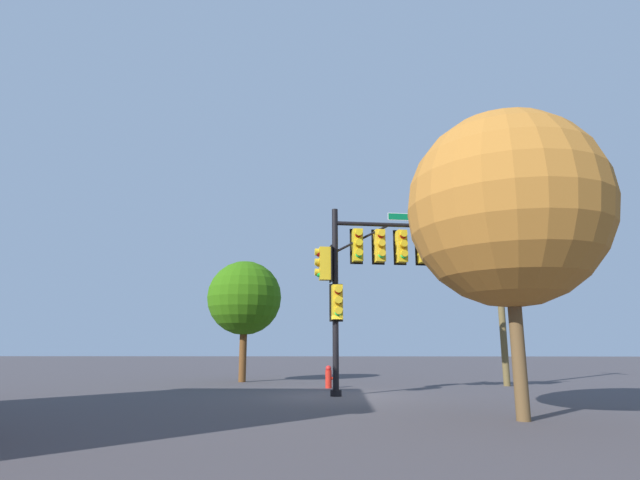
# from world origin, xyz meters

# --- Properties ---
(ground_plane) EXTENTS (120.00, 120.00, 0.00)m
(ground_plane) POSITION_xyz_m (0.00, 0.00, 0.00)
(ground_plane) COLOR #454043
(signal_pole_assembly) EXTENTS (4.87, 1.53, 6.12)m
(signal_pole_assembly) POSITION_xyz_m (1.36, 0.15, 4.31)
(signal_pole_assembly) COLOR black
(signal_pole_assembly) RESTS_ON ground_plane
(utility_pole) EXTENTS (0.64, 1.76, 8.88)m
(utility_pole) POSITION_xyz_m (6.79, 4.24, 4.60)
(utility_pole) COLOR brown
(utility_pole) RESTS_ON ground_plane
(fire_hydrant) EXTENTS (0.33, 0.24, 0.83)m
(fire_hydrant) POSITION_xyz_m (-0.26, 3.06, 0.41)
(fire_hydrant) COLOR red
(fire_hydrant) RESTS_ON ground_plane
(tree_near) EXTENTS (4.55, 4.55, 6.94)m
(tree_near) POSITION_xyz_m (3.96, -5.19, 4.66)
(tree_near) COLOR brown
(tree_near) RESTS_ON ground_plane
(tree_mid) EXTENTS (3.34, 3.34, 5.37)m
(tree_mid) POSITION_xyz_m (-4.11, 6.21, 3.68)
(tree_mid) COLOR brown
(tree_mid) RESTS_ON ground_plane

